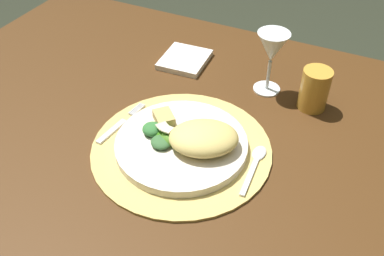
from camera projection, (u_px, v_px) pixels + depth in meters
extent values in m
cube|color=#452810|center=(192.00, 142.00, 0.93)|extent=(1.44, 0.99, 0.02)
cylinder|color=#40280E|center=(88.00, 97.00, 1.67)|extent=(0.07, 0.07, 0.73)
cylinder|color=tan|center=(181.00, 149.00, 0.89)|extent=(0.37, 0.37, 0.01)
cylinder|color=silver|center=(181.00, 144.00, 0.89)|extent=(0.27, 0.27, 0.02)
ellipsoid|color=#D7BB66|center=(204.00, 138.00, 0.85)|extent=(0.17, 0.16, 0.05)
ellipsoid|color=#306B31|center=(152.00, 129.00, 0.89)|extent=(0.06, 0.06, 0.02)
ellipsoid|color=#377E14|center=(161.00, 130.00, 0.89)|extent=(0.06, 0.05, 0.02)
ellipsoid|color=#326924|center=(170.00, 134.00, 0.89)|extent=(0.04, 0.05, 0.01)
ellipsoid|color=#345F31|center=(161.00, 142.00, 0.87)|extent=(0.06, 0.06, 0.02)
ellipsoid|color=#487922|center=(172.00, 138.00, 0.87)|extent=(0.06, 0.05, 0.02)
cube|color=beige|center=(162.00, 126.00, 0.88)|extent=(0.03, 0.03, 0.01)
cube|color=beige|center=(167.00, 129.00, 0.87)|extent=(0.02, 0.02, 0.01)
cube|color=tan|center=(165.00, 117.00, 0.92)|extent=(0.06, 0.06, 0.02)
cube|color=silver|center=(111.00, 131.00, 0.93)|extent=(0.02, 0.09, 0.00)
cube|color=silver|center=(135.00, 109.00, 0.98)|extent=(0.01, 0.04, 0.00)
cube|color=silver|center=(136.00, 109.00, 0.98)|extent=(0.01, 0.04, 0.00)
cube|color=silver|center=(138.00, 110.00, 0.98)|extent=(0.01, 0.04, 0.00)
cube|color=silver|center=(139.00, 110.00, 0.98)|extent=(0.01, 0.04, 0.00)
cube|color=silver|center=(250.00, 176.00, 0.83)|extent=(0.02, 0.10, 0.00)
ellipsoid|color=silver|center=(259.00, 153.00, 0.88)|extent=(0.03, 0.04, 0.01)
cube|color=white|center=(185.00, 60.00, 1.14)|extent=(0.12, 0.13, 0.01)
cylinder|color=silver|center=(267.00, 89.00, 1.05)|extent=(0.06, 0.06, 0.00)
cylinder|color=silver|center=(268.00, 75.00, 1.03)|extent=(0.01, 0.01, 0.08)
cone|color=silver|center=(272.00, 47.00, 0.98)|extent=(0.07, 0.07, 0.07)
cylinder|color=gold|center=(315.00, 89.00, 0.97)|extent=(0.07, 0.07, 0.10)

